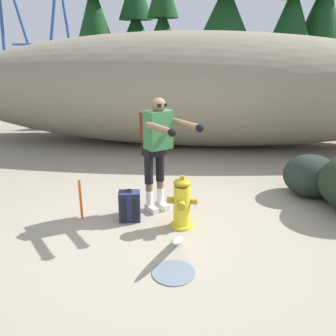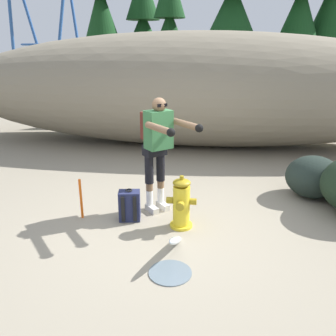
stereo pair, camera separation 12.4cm
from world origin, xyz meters
name	(u,v)px [view 1 (the left image)]	position (x,y,z in m)	size (l,w,h in m)	color
ground_plane	(169,223)	(0.00, 0.00, -0.02)	(56.00, 56.00, 0.04)	gray
dirt_embankment	(190,90)	(0.00, 4.41, 1.38)	(12.84, 3.20, 2.77)	gray
fire_hydrant	(182,204)	(0.20, -0.10, 0.35)	(0.41, 0.36, 0.75)	yellow
hydrant_water_jet	(177,246)	(0.20, -0.82, 0.12)	(0.48, 1.19, 0.58)	silver
utility_worker	(158,141)	(-0.20, 0.34, 1.10)	(0.94, 0.98, 1.72)	beige
spare_backpack	(130,206)	(-0.56, 0.01, 0.22)	(0.33, 0.32, 0.47)	#23284C
boulder_small	(310,175)	(2.24, 1.27, 0.35)	(0.89, 0.86, 0.69)	#202B25
pine_tree_far_left	(94,11)	(-4.25, 10.35, 3.77)	(2.26, 2.26, 7.18)	#47331E
pine_tree_left	(136,29)	(-2.76, 11.38, 3.15)	(2.23, 2.23, 5.53)	#47331E
pine_tree_center	(163,27)	(-1.45, 10.23, 3.13)	(1.92, 1.92, 5.44)	#47331E
pine_tree_right	(225,9)	(0.92, 8.74, 3.63)	(2.62, 2.62, 6.30)	#47331E
pine_tree_far_right	(292,11)	(3.29, 9.49, 3.62)	(2.18, 2.18, 6.46)	#47331E
pine_tree_ridge_end	(324,5)	(4.49, 10.06, 3.83)	(2.40, 2.40, 7.13)	#47331E
survey_stake	(81,200)	(-1.27, -0.04, 0.30)	(0.04, 0.04, 0.60)	#E55914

